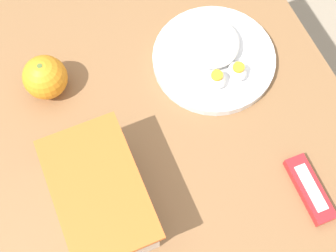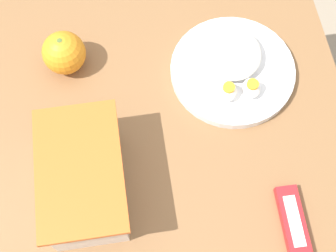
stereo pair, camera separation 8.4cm
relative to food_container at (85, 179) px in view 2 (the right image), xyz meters
name	(u,v)px [view 2 (the right image)]	position (x,y,z in m)	size (l,w,h in m)	color
ground_plane	(152,204)	(0.15, -0.11, -0.81)	(10.00, 10.00, 0.00)	gray
table	(143,126)	(0.15, -0.11, -0.15)	(0.93, 0.79, 0.76)	brown
food_container	(85,179)	(0.00, 0.00, 0.00)	(0.22, 0.14, 0.11)	white
orange_fruit	(64,53)	(0.26, 0.02, -0.01)	(0.08, 0.08, 0.08)	orange
rice_plate	(232,66)	(0.20, -0.30, -0.03)	(0.24, 0.24, 0.05)	white
candy_bar	(293,222)	(-0.11, -0.34, -0.04)	(0.12, 0.04, 0.02)	red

